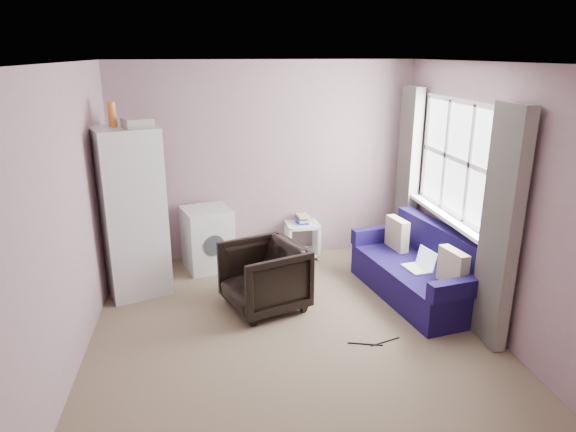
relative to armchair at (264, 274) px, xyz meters
name	(u,v)px	position (x,y,z in m)	size (l,w,h in m)	color
room	(295,209)	(0.23, -0.58, 0.87)	(3.84, 4.24, 2.54)	#7C6951
armchair	(264,274)	(0.00, 0.00, 0.00)	(0.75, 0.70, 0.77)	black
fridge	(131,211)	(-1.37, 0.66, 0.55)	(0.82, 0.81, 2.10)	#BDBDBD
washing_machine	(207,237)	(-0.57, 1.16, 0.01)	(0.68, 0.68, 0.77)	#BDBDBD
side_table	(302,237)	(0.66, 1.36, -0.12)	(0.42, 0.42, 0.57)	white
sofa	(421,272)	(1.74, 0.01, -0.11)	(1.07, 1.83, 0.77)	#1A114E
window_dressing	(446,196)	(1.99, 0.11, 0.72)	(0.17, 2.62, 2.18)	white
floor_cables	(375,343)	(0.94, -0.87, -0.38)	(0.51, 0.12, 0.01)	black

